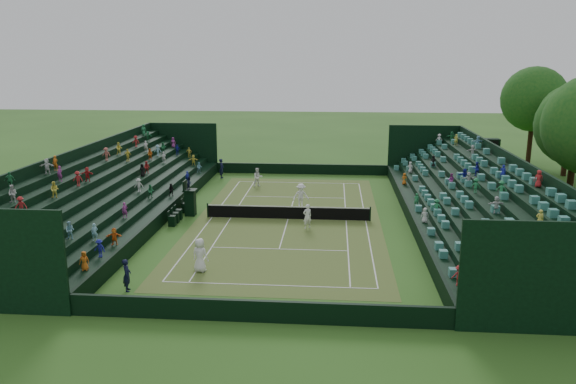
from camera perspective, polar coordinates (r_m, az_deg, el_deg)
name	(u,v)px	position (r m, az deg, el deg)	size (l,w,h in m)	color
ground	(288,219)	(39.91, 0.00, -2.79)	(160.00, 160.00, 0.00)	#2D581B
court_surface	(288,219)	(39.90, 0.00, -2.79)	(12.97, 26.77, 0.01)	#3F7928
perimeter_wall_north	(301,169)	(55.19, 1.36, 2.35)	(17.17, 0.20, 1.00)	black
perimeter_wall_south	(258,311)	(24.93, -3.08, -12.00)	(17.17, 0.20, 1.00)	black
perimeter_wall_east	(409,215)	(40.00, 12.22, -2.33)	(0.20, 31.77, 1.00)	black
perimeter_wall_west	(171,210)	(41.32, -11.82, -1.79)	(0.20, 31.77, 1.00)	black
north_grandstand	(472,202)	(40.50, 18.16, -0.97)	(6.60, 32.00, 4.90)	black
south_grandstand	(114,195)	(42.43, -17.30, -0.26)	(6.60, 32.00, 4.90)	black
tennis_net	(288,212)	(39.76, 0.00, -2.06)	(11.67, 0.10, 1.06)	black
scoreboard_tower	(488,144)	(56.67, 19.67, 4.57)	(2.00, 1.00, 3.70)	black
tree_row	(575,119)	(52.03, 27.14, 6.64)	(11.35, 35.83, 10.32)	black
umpire_chair	(190,199)	(41.20, -9.93, -0.70)	(0.91, 0.91, 2.87)	black
courtside_chairs	(182,211)	(41.37, -10.75, -1.87)	(0.49, 5.46, 1.05)	black
player_near_west	(200,255)	(30.51, -8.93, -6.36)	(0.91, 0.59, 1.87)	white
player_near_east	(307,216)	(37.59, 1.97, -2.49)	(0.62, 0.41, 1.70)	white
player_far_west	(258,177)	(49.78, -3.08, 1.50)	(0.82, 0.64, 1.69)	white
player_far_east	(301,196)	(42.60, 1.32, -0.40)	(1.24, 0.71, 1.91)	white
line_judge_north	(222,168)	(53.63, -6.76, 2.40)	(0.68, 0.44, 1.85)	black
line_judge_south	(127,275)	(28.93, -16.05, -8.11)	(0.60, 0.39, 1.64)	black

